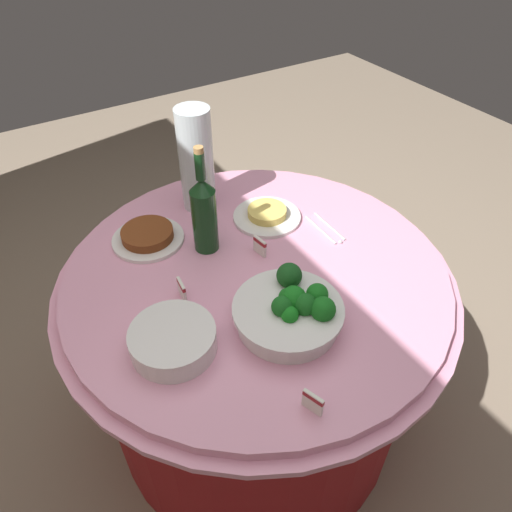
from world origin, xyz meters
TOP-DOWN VIEW (x-y plane):
  - ground_plane at (0.00, 0.00)m, footprint 6.00×6.00m
  - buffet_table at (0.00, 0.00)m, footprint 1.16×1.16m
  - broccoli_bowl at (-0.22, 0.03)m, footprint 0.28×0.28m
  - plate_stack at (-0.13, 0.32)m, footprint 0.21×0.21m
  - wine_bottle at (0.16, 0.07)m, footprint 0.07×0.07m
  - decorative_fruit_vase at (0.37, -0.01)m, footprint 0.11×0.11m
  - serving_tongs at (0.04, -0.28)m, footprint 0.17×0.05m
  - food_plate_noodles at (0.19, -0.16)m, footprint 0.22×0.22m
  - food_plate_stir_fry at (0.29, 0.21)m, footprint 0.22×0.22m
  - label_placard_front at (-0.45, 0.14)m, footprint 0.05×0.02m
  - label_placard_mid at (0.05, -0.05)m, footprint 0.05×0.02m
  - label_placard_rear at (0.01, 0.23)m, footprint 0.05×0.01m

SIDE VIEW (x-z plane):
  - ground_plane at x=0.00m, z-range 0.00..0.00m
  - buffet_table at x=0.00m, z-range 0.01..0.75m
  - serving_tongs at x=0.04m, z-range 0.74..0.75m
  - food_plate_noodles at x=0.19m, z-range 0.73..0.77m
  - food_plate_stir_fry at x=0.29m, z-range 0.74..0.78m
  - plate_stack at x=-0.13m, z-range 0.74..0.80m
  - label_placard_front at x=-0.45m, z-range 0.74..0.80m
  - label_placard_mid at x=0.05m, z-range 0.74..0.80m
  - label_placard_rear at x=0.01m, z-range 0.74..0.80m
  - broccoli_bowl at x=-0.22m, z-range 0.72..0.84m
  - wine_bottle at x=0.16m, z-range 0.70..1.04m
  - decorative_fruit_vase at x=0.37m, z-range 0.73..1.07m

